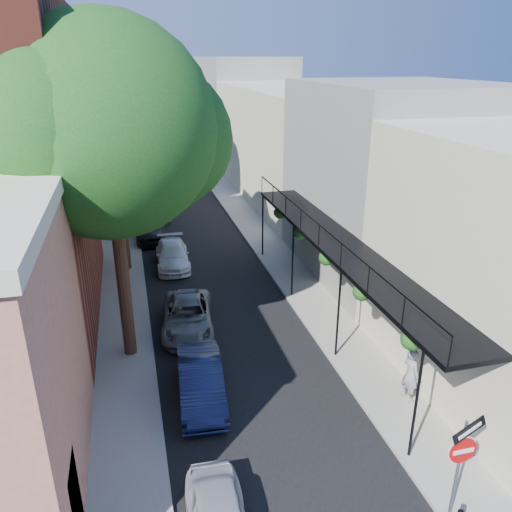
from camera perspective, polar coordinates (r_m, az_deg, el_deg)
road_surface at (r=37.58m, az=-8.99°, el=6.10°), size 6.00×64.00×0.01m
sidewalk_left at (r=37.43m, az=-15.11°, el=5.63°), size 2.00×64.00×0.12m
sidewalk_right at (r=38.13m, az=-2.98°, el=6.65°), size 2.00×64.00×0.12m
buildings_left at (r=35.72m, az=-24.56°, el=11.73°), size 10.10×59.10×12.00m
buildings_right at (r=38.03m, az=4.64°, el=13.29°), size 9.80×55.00×10.00m
sign_post at (r=12.46m, az=22.48°, el=-20.19°), size 0.89×0.17×2.99m
oak_near at (r=16.47m, az=-15.09°, el=13.57°), size 7.48×6.80×11.42m
oak_mid at (r=24.48m, az=-15.16°, el=14.12°), size 6.60×6.00×10.20m
oak_far at (r=33.38m, az=-15.36°, el=18.07°), size 7.70×7.00×11.90m
parked_car_b at (r=16.12m, az=-6.32°, el=-14.02°), size 1.63×3.96×1.27m
parked_car_c at (r=19.86m, az=-7.80°, el=-6.82°), size 2.44×4.41×1.17m
parked_car_d at (r=25.90m, az=-9.52°, el=0.10°), size 1.77×4.05×1.16m
parked_car_e at (r=29.96m, az=-12.25°, el=3.14°), size 1.80×4.09×1.37m
parked_car_f at (r=34.14m, az=-10.80°, el=5.44°), size 1.59×3.85×1.24m
pedestrian at (r=16.37m, az=17.26°, el=-12.78°), size 0.50×0.70×1.79m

